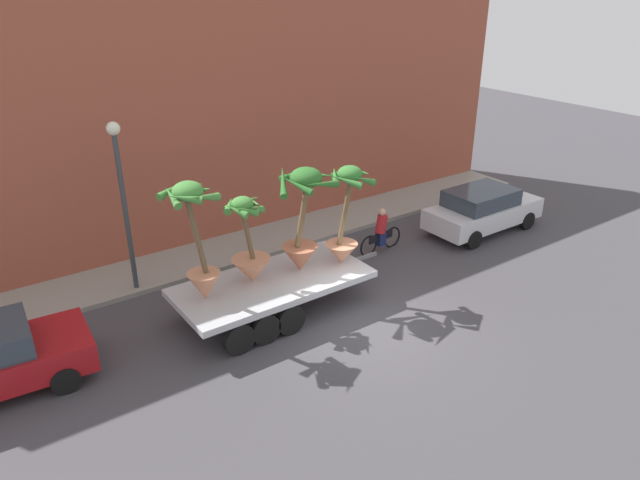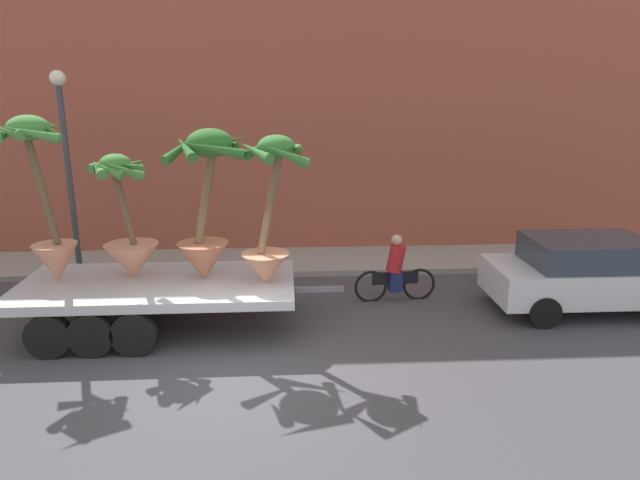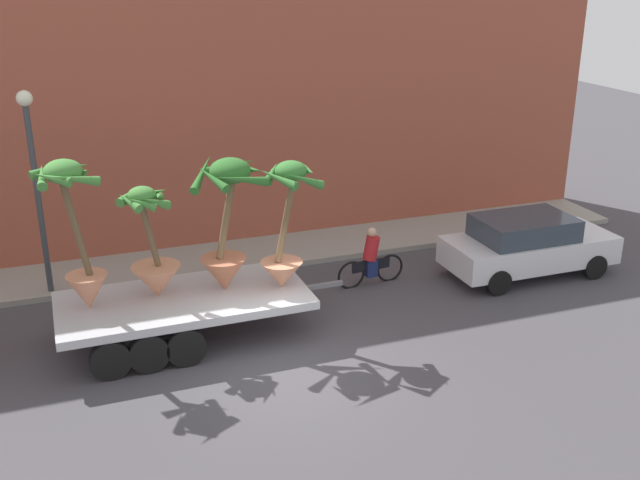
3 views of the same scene
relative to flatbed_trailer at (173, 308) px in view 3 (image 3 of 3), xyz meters
name	(u,v)px [view 3 (image 3 of 3)]	position (x,y,z in m)	size (l,w,h in m)	color
ground_plane	(290,370)	(1.91, -2.06, -0.76)	(60.00, 60.00, 0.00)	#423F44
sidewalk	(220,259)	(1.91, 4.04, -0.68)	(24.00, 2.20, 0.15)	gray
building_facade	(199,100)	(1.91, 5.74, 3.32)	(24.00, 1.20, 8.15)	#9E4C38
flatbed_trailer	(173,308)	(0.00, 0.00, 0.00)	(6.26, 2.54, 0.98)	#B7BABF
potted_palm_rear	(77,238)	(-1.75, 0.09, 1.77)	(1.32, 1.42, 3.15)	tan
potted_palm_middle	(226,228)	(1.23, 0.04, 1.62)	(1.58, 1.62, 2.90)	#B26647
potted_palm_front	(285,232)	(2.44, -0.26, 1.48)	(1.35, 1.33, 2.80)	tan
potted_palm_extra	(153,257)	(-0.30, 0.22, 1.11)	(1.22, 1.21, 2.43)	tan
cyclist	(371,259)	(5.13, 1.25, -0.09)	(1.84, 0.37, 1.54)	black
parked_car	(528,244)	(9.16, 0.46, 0.07)	(4.40, 1.91, 1.58)	silver
street_lamp	(34,167)	(-2.44, 3.24, 2.47)	(0.36, 0.36, 4.83)	#383D42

